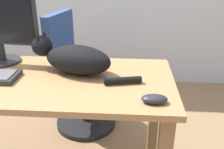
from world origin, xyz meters
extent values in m
cube|color=#9E7247|center=(0.00, 0.00, 0.69)|extent=(1.44, 0.61, 0.03)
cube|color=olive|center=(0.66, 0.25, 0.34)|extent=(0.06, 0.06, 0.68)
cylinder|color=black|center=(0.15, 0.62, 0.02)|extent=(0.48, 0.48, 0.04)
cylinder|color=black|center=(0.15, 0.62, 0.22)|extent=(0.06, 0.06, 0.45)
cylinder|color=navy|center=(0.15, 0.62, 0.48)|extent=(0.44, 0.44, 0.06)
cube|color=navy|center=(-0.03, 0.67, 0.71)|extent=(0.15, 0.36, 0.40)
cylinder|color=#232328|center=(-0.24, 0.20, 0.71)|extent=(0.20, 0.20, 0.01)
cylinder|color=#232328|center=(-0.24, 0.20, 0.77)|extent=(0.04, 0.04, 0.10)
ellipsoid|color=black|center=(0.23, 0.07, 0.78)|extent=(0.40, 0.28, 0.15)
sphere|color=black|center=(0.03, 0.14, 0.83)|extent=(0.11, 0.11, 0.11)
cone|color=black|center=(0.02, 0.11, 0.88)|extent=(0.04, 0.04, 0.04)
cone|color=black|center=(0.04, 0.16, 0.88)|extent=(0.04, 0.04, 0.04)
cylinder|color=black|center=(0.47, -0.04, 0.73)|extent=(0.18, 0.07, 0.03)
ellipsoid|color=#232328|center=(0.60, -0.21, 0.72)|extent=(0.11, 0.06, 0.04)
camera|label=1|loc=(0.50, -1.14, 1.25)|focal=40.99mm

